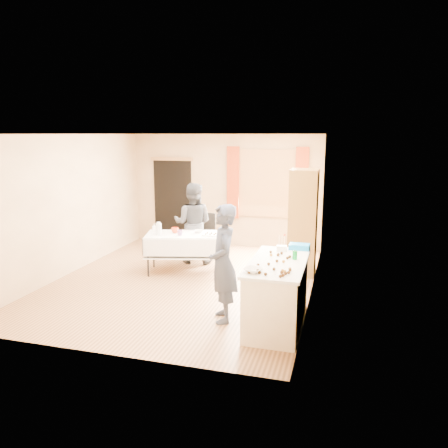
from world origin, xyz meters
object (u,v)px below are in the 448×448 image
(party_table, at_px, (184,249))
(chair, at_px, (204,246))
(counter, at_px, (277,293))
(girl, at_px, (223,264))
(cabinet, at_px, (303,222))
(woman, at_px, (193,223))

(party_table, xyz_separation_m, chair, (0.08, 0.95, -0.16))
(counter, xyz_separation_m, girl, (-0.76, -0.05, 0.38))
(cabinet, xyz_separation_m, woman, (-2.22, 0.12, -0.16))
(party_table, relative_size, girl, 0.95)
(party_table, height_order, woman, woman)
(chair, distance_m, girl, 3.16)
(counter, distance_m, chair, 3.45)
(cabinet, bearing_deg, girl, -109.33)
(chair, distance_m, woman, 0.62)
(girl, bearing_deg, woman, -174.07)
(counter, height_order, chair, chair)
(party_table, bearing_deg, girl, -70.04)
(party_table, bearing_deg, chair, 70.43)
(cabinet, relative_size, woman, 1.20)
(counter, bearing_deg, cabinet, 87.61)
(girl, bearing_deg, cabinet, 138.67)
(counter, height_order, party_table, counter)
(woman, bearing_deg, counter, 123.72)
(party_table, bearing_deg, counter, -56.47)
(chair, relative_size, woman, 0.59)
(party_table, xyz_separation_m, girl, (1.31, -1.92, 0.39))
(chair, relative_size, girl, 0.58)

